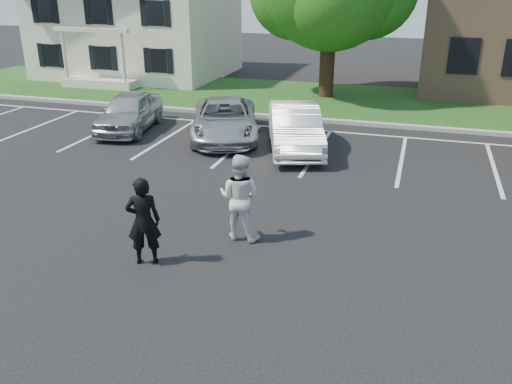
{
  "coord_description": "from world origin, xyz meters",
  "views": [
    {
      "loc": [
        3.17,
        -9.33,
        5.62
      ],
      "look_at": [
        0.0,
        1.0,
        1.25
      ],
      "focal_mm": 38.0,
      "sensor_mm": 36.0,
      "label": 1
    }
  ],
  "objects_px": {
    "car_white_sedan": "(295,128)",
    "house": "(137,7)",
    "man_black_suit": "(143,221)",
    "man_white_shirt": "(240,197)",
    "car_silver_west": "(129,112)",
    "car_silver_minivan": "(225,119)"
  },
  "relations": [
    {
      "from": "house",
      "to": "car_white_sedan",
      "type": "xyz_separation_m",
      "value": [
        12.21,
        -11.89,
        -3.06
      ]
    },
    {
      "from": "car_silver_minivan",
      "to": "car_white_sedan",
      "type": "relative_size",
      "value": 1.07
    },
    {
      "from": "man_white_shirt",
      "to": "car_silver_minivan",
      "type": "height_order",
      "value": "man_white_shirt"
    },
    {
      "from": "car_silver_west",
      "to": "car_white_sedan",
      "type": "height_order",
      "value": "car_white_sedan"
    },
    {
      "from": "house",
      "to": "car_silver_west",
      "type": "distance_m",
      "value": 13.0
    },
    {
      "from": "car_white_sedan",
      "to": "house",
      "type": "bearing_deg",
      "value": 117.64
    },
    {
      "from": "car_silver_west",
      "to": "car_silver_minivan",
      "type": "xyz_separation_m",
      "value": [
        3.86,
        0.06,
        -0.03
      ]
    },
    {
      "from": "man_black_suit",
      "to": "car_silver_minivan",
      "type": "height_order",
      "value": "man_black_suit"
    },
    {
      "from": "car_silver_minivan",
      "to": "man_black_suit",
      "type": "bearing_deg",
      "value": -99.27
    },
    {
      "from": "man_black_suit",
      "to": "car_silver_west",
      "type": "bearing_deg",
      "value": -83.17
    },
    {
      "from": "car_silver_west",
      "to": "car_white_sedan",
      "type": "xyz_separation_m",
      "value": [
        6.64,
        -0.57,
        0.04
      ]
    },
    {
      "from": "house",
      "to": "car_silver_minivan",
      "type": "xyz_separation_m",
      "value": [
        9.43,
        -11.27,
        -3.14
      ]
    },
    {
      "from": "car_white_sedan",
      "to": "car_silver_west",
      "type": "bearing_deg",
      "value": 156.98
    },
    {
      "from": "man_black_suit",
      "to": "man_white_shirt",
      "type": "bearing_deg",
      "value": -156.41
    },
    {
      "from": "car_white_sedan",
      "to": "man_white_shirt",
      "type": "bearing_deg",
      "value": -105.27
    },
    {
      "from": "man_black_suit",
      "to": "man_white_shirt",
      "type": "relative_size",
      "value": 0.95
    },
    {
      "from": "car_silver_west",
      "to": "house",
      "type": "bearing_deg",
      "value": 106.34
    },
    {
      "from": "house",
      "to": "man_white_shirt",
      "type": "bearing_deg",
      "value": -56.23
    },
    {
      "from": "car_silver_west",
      "to": "car_white_sedan",
      "type": "relative_size",
      "value": 0.91
    },
    {
      "from": "house",
      "to": "car_silver_minivan",
      "type": "height_order",
      "value": "house"
    },
    {
      "from": "man_black_suit",
      "to": "car_white_sedan",
      "type": "xyz_separation_m",
      "value": [
        1.16,
        8.54,
        -0.18
      ]
    },
    {
      "from": "man_black_suit",
      "to": "car_white_sedan",
      "type": "bearing_deg",
      "value": -121.92
    }
  ]
}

